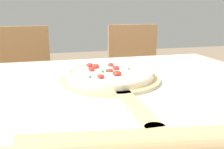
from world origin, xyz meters
The scene contains 7 objects.
dining_table centered at (0.00, 0.00, 0.63)m, with size 1.25×1.03×0.73m.
towel_cloth centered at (0.00, 0.00, 0.73)m, with size 1.17×0.95×0.00m.
pizza_peel centered at (-0.03, 0.04, 0.74)m, with size 0.36×0.60×0.01m.
pizza centered at (-0.03, 0.07, 0.76)m, with size 0.31×0.31×0.03m.
rolling_pin centered at (-0.09, -0.41, 0.77)m, with size 0.49×0.12×0.06m.
chair_left centered at (-0.42, 0.89, 0.51)m, with size 0.43×0.43×0.88m.
chair_right centered at (0.38, 0.89, 0.51)m, with size 0.41×0.41×0.88m.
Camera 1 is at (-0.22, -0.73, 0.98)m, focal length 38.00 mm.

